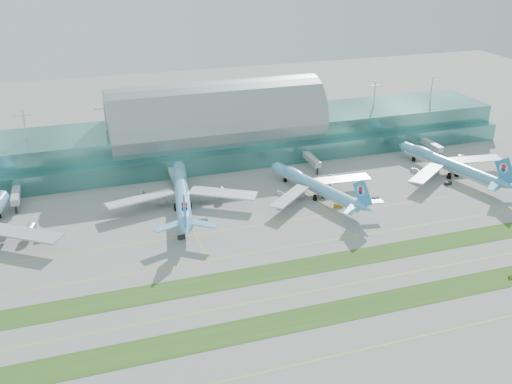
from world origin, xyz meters
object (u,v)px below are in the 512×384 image
object	(u,v)px
airliner_d	(448,163)
taxiway_sign_east	(511,277)
airliner_b	(182,192)
terminal	(216,132)
airliner_c	(314,185)

from	to	relation	value
airliner_d	taxiway_sign_east	size ratio (longest dim) A/B	28.13
airliner_b	airliner_d	world-z (taller)	airliner_b
terminal	airliner_d	size ratio (longest dim) A/B	4.53
airliner_c	terminal	bearing A→B (deg)	95.83
airliner_c	taxiway_sign_east	distance (m)	99.08
airliner_c	taxiway_sign_east	bearing A→B (deg)	-83.78
airliner_b	airliner_c	distance (m)	63.82
terminal	airliner_b	size ratio (longest dim) A/B	4.24
airliner_c	taxiway_sign_east	xyz separation A→B (m)	(41.99, -89.57, -5.48)
terminal	taxiway_sign_east	distance (m)	174.53
terminal	taxiway_sign_east	xyz separation A→B (m)	(73.39, -157.76, -13.67)
taxiway_sign_east	terminal	bearing A→B (deg)	112.45
airliner_d	taxiway_sign_east	xyz separation A→B (m)	(-35.79, -92.62, -5.90)
airliner_b	taxiway_sign_east	world-z (taller)	airliner_b
airliner_b	taxiway_sign_east	xyz separation A→B (m)	(105.12, -98.86, -6.27)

